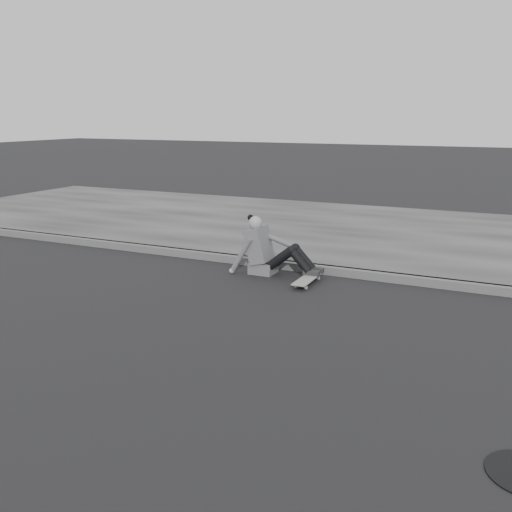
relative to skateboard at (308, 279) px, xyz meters
The scene contains 5 objects.
ground 2.61m from the skateboard, 48.75° to the right, with size 80.00×80.00×0.00m, color black.
curb 1.83m from the skateboard, 19.76° to the left, with size 24.00×0.16×0.12m, color #505050.
sidewalk 4.02m from the skateboard, 64.69° to the left, with size 24.00×6.00×0.12m, color #3E3E3E.
skateboard is the anchor object (origin of this frame).
seated_woman 0.83m from the skateboard, 161.47° to the left, with size 1.38×0.46×0.88m.
Camera 1 is at (0.88, -5.34, 2.33)m, focal length 40.00 mm.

